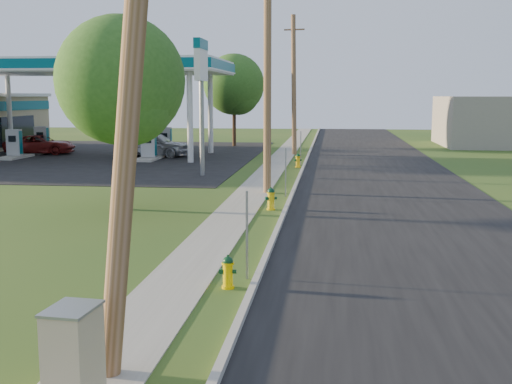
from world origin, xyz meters
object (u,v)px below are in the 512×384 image
utility_pole_far (294,85)px  car_silver (154,144)px  fuel_pump_nw (15,147)px  utility_cabinet (73,356)px  car_red (40,145)px  fuel_pump_ne (149,149)px  fuel_pump_se (165,144)px  tree_lot (235,87)px  hydrant_near (228,272)px  hydrant_far (298,160)px  utility_pole_near (133,41)px  utility_pole_mid (267,74)px  hydrant_mid (271,199)px  price_pylon (201,68)px  fuel_pump_sw (42,143)px  tree_verge (123,85)px

utility_pole_far → car_silver: (-9.18, -2.71, -3.97)m
fuel_pump_nw → utility_cabinet: bearing=-61.6°
car_red → fuel_pump_ne: bearing=-116.5°
fuel_pump_nw → fuel_pump_se: bearing=24.0°
tree_lot → car_silver: bearing=-113.1°
fuel_pump_se → car_red: fuel_pump_se is taller
hydrant_near → hydrant_far: (0.22, 23.45, 0.05)m
utility_cabinet → fuel_pump_ne: bearing=104.5°
utility_pole_near → fuel_pump_nw: bearing=120.0°
utility_pole_mid → fuel_pump_ne: 16.31m
utility_pole_mid → hydrant_mid: bearing=-82.2°
utility_pole_mid → fuel_pump_ne: utility_pole_mid is taller
tree_lot → car_red: size_ratio=1.54×
price_pylon → tree_lot: (-1.22, 19.30, -0.67)m
fuel_pump_sw → car_red: 0.90m
utility_pole_near → hydrant_far: size_ratio=11.47×
fuel_pump_ne → hydrant_far: bearing=-17.8°
utility_pole_mid → car_silver: bearing=121.0°
car_red → utility_pole_far: bearing=-90.7°
car_red → car_silver: 8.49m
price_pylon → tree_lot: size_ratio=0.93×
car_red → hydrant_far: bearing=-115.4°
utility_pole_near → utility_cabinet: size_ratio=7.09×
utility_pole_near → price_pylon: size_ratio=1.38×
hydrant_near → utility_pole_near: bearing=-96.9°
tree_lot → utility_cabinet: tree_lot is taller
fuel_pump_ne → hydrant_mid: bearing=-60.9°
utility_pole_far → fuel_pump_sw: utility_pole_far is taller
utility_pole_mid → tree_verge: 6.56m
fuel_pump_se → hydrant_far: bearing=-36.3°
fuel_pump_ne → price_pylon: price_pylon is taller
utility_pole_far → hydrant_near: bearing=-89.0°
fuel_pump_se → tree_verge: (4.28, -21.63, 3.70)m
fuel_pump_ne → utility_pole_far: bearing=29.3°
utility_pole_mid → fuel_pump_se: bearing=117.6°
utility_pole_mid → fuel_pump_nw: size_ratio=3.06×
fuel_pump_ne → tree_lot: 13.04m
utility_pole_near → car_red: utility_pole_near is taller
utility_pole_far → fuel_pump_nw: 19.03m
fuel_pump_sw → utility_cabinet: fuel_pump_sw is taller
utility_pole_mid → utility_pole_far: bearing=90.0°
utility_pole_mid → utility_pole_near: bearing=-90.0°
fuel_pump_nw → fuel_pump_sw: same height
utility_pole_mid → fuel_pump_nw: 22.52m
utility_pole_far → hydrant_near: (0.54, -31.55, -4.45)m
tree_lot → fuel_pump_ne: bearing=-107.8°
hydrant_mid → hydrant_far: (0.22, 13.90, -0.00)m
utility_pole_mid → utility_cabinet: bearing=-92.0°
hydrant_far → car_silver: bearing=151.6°
tree_verge → car_red: 24.81m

